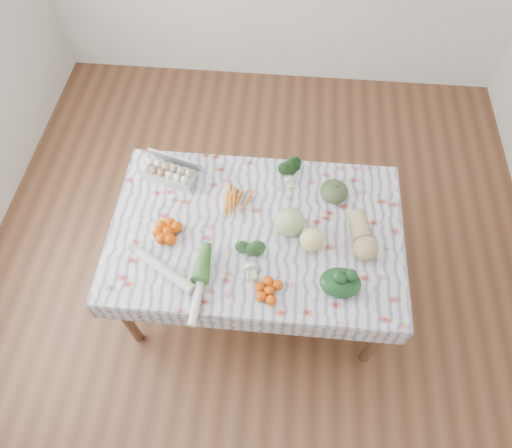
{
  "coord_description": "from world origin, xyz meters",
  "views": [
    {
      "loc": [
        0.12,
        -1.35,
        2.95
      ],
      "look_at": [
        0.0,
        0.0,
        0.82
      ],
      "focal_mm": 32.0,
      "sensor_mm": 36.0,
      "label": 1
    }
  ],
  "objects_px": {
    "egg_carton": "(168,174)",
    "grapefruit": "(312,239)",
    "cabbage": "(290,222)",
    "dining_table": "(256,237)",
    "kabocha_squash": "(334,191)",
    "butternut_squash": "(363,235)"
  },
  "relations": [
    {
      "from": "kabocha_squash",
      "to": "grapefruit",
      "type": "bearing_deg",
      "value": -109.37
    },
    {
      "from": "dining_table",
      "to": "grapefruit",
      "type": "distance_m",
      "value": 0.35
    },
    {
      "from": "butternut_squash",
      "to": "grapefruit",
      "type": "height_order",
      "value": "butternut_squash"
    },
    {
      "from": "kabocha_squash",
      "to": "butternut_squash",
      "type": "bearing_deg",
      "value": -62.27
    },
    {
      "from": "kabocha_squash",
      "to": "cabbage",
      "type": "height_order",
      "value": "cabbage"
    },
    {
      "from": "butternut_squash",
      "to": "cabbage",
      "type": "bearing_deg",
      "value": 164.46
    },
    {
      "from": "egg_carton",
      "to": "dining_table",
      "type": "bearing_deg",
      "value": -13.88
    },
    {
      "from": "butternut_squash",
      "to": "grapefruit",
      "type": "bearing_deg",
      "value": -179.54
    },
    {
      "from": "kabocha_squash",
      "to": "cabbage",
      "type": "bearing_deg",
      "value": -134.23
    },
    {
      "from": "kabocha_squash",
      "to": "grapefruit",
      "type": "xyz_separation_m",
      "value": [
        -0.12,
        -0.34,
        0.01
      ]
    },
    {
      "from": "egg_carton",
      "to": "kabocha_squash",
      "type": "xyz_separation_m",
      "value": [
        0.99,
        -0.05,
        0.01
      ]
    },
    {
      "from": "dining_table",
      "to": "kabocha_squash",
      "type": "height_order",
      "value": "kabocha_squash"
    },
    {
      "from": "dining_table",
      "to": "cabbage",
      "type": "distance_m",
      "value": 0.25
    },
    {
      "from": "dining_table",
      "to": "cabbage",
      "type": "xyz_separation_m",
      "value": [
        0.19,
        0.01,
        0.17
      ]
    },
    {
      "from": "dining_table",
      "to": "cabbage",
      "type": "relative_size",
      "value": 9.68
    },
    {
      "from": "egg_carton",
      "to": "kabocha_squash",
      "type": "relative_size",
      "value": 2.05
    },
    {
      "from": "kabocha_squash",
      "to": "cabbage",
      "type": "distance_m",
      "value": 0.36
    },
    {
      "from": "cabbage",
      "to": "dining_table",
      "type": "bearing_deg",
      "value": -175.55
    },
    {
      "from": "egg_carton",
      "to": "grapefruit",
      "type": "relative_size",
      "value": 2.55
    },
    {
      "from": "egg_carton",
      "to": "cabbage",
      "type": "bearing_deg",
      "value": -6.44
    },
    {
      "from": "butternut_squash",
      "to": "kabocha_squash",
      "type": "bearing_deg",
      "value": 107.73
    },
    {
      "from": "kabocha_squash",
      "to": "butternut_squash",
      "type": "xyz_separation_m",
      "value": [
        0.15,
        -0.29,
        0.01
      ]
    }
  ]
}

